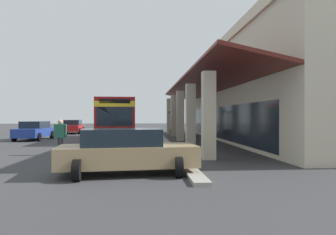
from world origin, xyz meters
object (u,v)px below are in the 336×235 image
at_px(parked_sedan_blue, 34,130).
at_px(parked_sedan_tan, 126,151).
at_px(pedestrian, 60,135).
at_px(potted_palm, 175,130).
at_px(transit_bus, 118,116).
at_px(parked_sedan_red, 73,127).

bearing_deg(parked_sedan_blue, parked_sedan_tan, 27.60).
height_order(pedestrian, potted_palm, potted_palm).
bearing_deg(pedestrian, transit_bus, 169.06).
relative_size(parked_sedan_blue, pedestrian, 2.60).
height_order(parked_sedan_red, parked_sedan_blue, same).
height_order(transit_bus, pedestrian, transit_bus).
height_order(parked_sedan_tan, parked_sedan_blue, same).
distance_m(parked_sedan_blue, pedestrian, 11.19).
bearing_deg(parked_sedan_red, pedestrian, 10.73).
bearing_deg(parked_sedan_blue, potted_palm, 113.83).
bearing_deg(parked_sedan_red, transit_bus, 30.72).
distance_m(transit_bus, parked_sedan_tan, 15.34).
xyz_separation_m(transit_bus, pedestrian, (9.96, -1.93, -0.88)).
distance_m(parked_sedan_red, potted_palm, 11.45).
distance_m(transit_bus, parked_sedan_blue, 6.65).
xyz_separation_m(transit_bus, parked_sedan_blue, (-0.23, -6.56, -1.10)).
bearing_deg(pedestrian, potted_palm, 155.34).
xyz_separation_m(parked_sedan_blue, pedestrian, (10.19, 4.63, 0.22)).
bearing_deg(parked_sedan_tan, transit_bus, -174.31).
relative_size(parked_sedan_tan, potted_palm, 1.87).
relative_size(transit_bus, parked_sedan_blue, 2.54).
bearing_deg(parked_sedan_tan, parked_sedan_red, -163.89).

